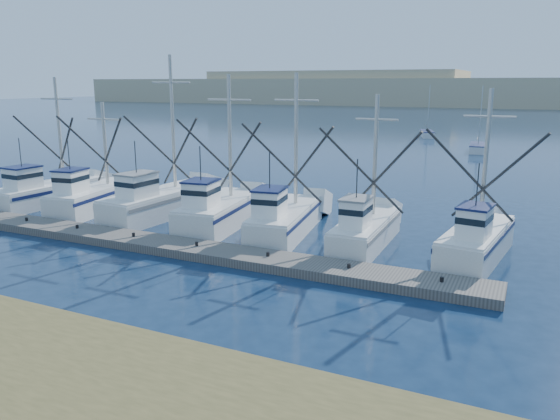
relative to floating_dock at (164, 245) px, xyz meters
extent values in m
plane|color=#0D213B|center=(8.98, -5.81, -0.22)|extent=(500.00, 500.00, 0.00)
cube|color=#65615B|center=(0.00, 0.00, 0.00)|extent=(32.96, 2.35, 0.44)
cube|color=tan|center=(8.98, 204.19, 4.78)|extent=(360.00, 60.00, 10.00)
cube|color=white|center=(-14.15, 5.46, 0.46)|extent=(3.28, 8.29, 1.37)
cube|color=white|center=(-14.15, 3.38, 1.90)|extent=(1.72, 2.08, 1.50)
cylinder|color=#B7B2A8|center=(-14.15, 6.85, 4.87)|extent=(0.22, 0.22, 7.45)
cube|color=white|center=(-9.63, 5.21, 0.53)|extent=(3.62, 7.91, 1.50)
cube|color=white|center=(-9.63, 3.26, 2.03)|extent=(1.70, 2.06, 1.50)
cylinder|color=#B7B2A8|center=(-9.63, 6.51, 4.12)|extent=(0.22, 0.22, 5.68)
cube|color=white|center=(-4.59, 5.87, 0.57)|extent=(3.21, 9.10, 1.57)
cube|color=white|center=(-4.59, 3.58, 2.10)|extent=(1.67, 2.28, 1.50)
cylinder|color=#B7B2A8|center=(-4.59, 7.40, 5.65)|extent=(0.22, 0.22, 8.60)
cube|color=white|center=(0.21, 5.22, 0.55)|extent=(3.66, 7.93, 1.54)
cube|color=white|center=(0.21, 3.26, 2.07)|extent=(1.78, 2.05, 1.50)
cylinder|color=#B7B2A8|center=(0.21, 6.52, 5.01)|extent=(0.22, 0.22, 7.39)
cube|color=white|center=(4.46, 5.41, 0.48)|extent=(3.65, 8.30, 1.41)
cube|color=white|center=(4.46, 3.36, 1.94)|extent=(1.70, 2.15, 1.50)
cylinder|color=#B7B2A8|center=(4.46, 6.78, 4.98)|extent=(0.22, 0.22, 7.59)
cube|color=white|center=(9.27, 5.05, 0.46)|extent=(2.23, 7.35, 1.37)
cube|color=white|center=(9.27, 3.18, 1.90)|extent=(1.24, 1.81, 1.50)
cylinder|color=#B7B2A8|center=(9.27, 6.30, 4.39)|extent=(0.22, 0.22, 6.49)
cube|color=white|center=(14.80, 5.06, 0.53)|extent=(3.04, 7.52, 1.50)
cube|color=white|center=(14.80, 3.18, 2.04)|extent=(1.47, 1.92, 1.50)
cylinder|color=#B7B2A8|center=(14.80, 6.30, 4.63)|extent=(0.22, 0.22, 6.68)
cube|color=white|center=(10.24, 50.21, 0.23)|extent=(2.27, 6.33, 0.90)
cylinder|color=#B7B2A8|center=(10.24, 50.51, 4.28)|extent=(0.12, 0.12, 7.20)
cube|color=white|center=(0.82, 67.04, 0.23)|extent=(3.41, 6.52, 0.90)
cylinder|color=#B7B2A8|center=(0.82, 67.34, 4.28)|extent=(0.12, 0.12, 7.20)
camera|label=1|loc=(17.05, -21.96, 8.22)|focal=35.00mm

